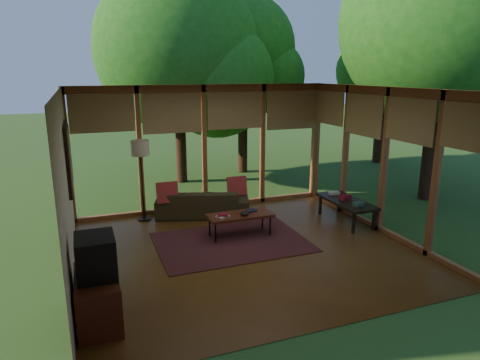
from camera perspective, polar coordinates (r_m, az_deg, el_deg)
name	(u,v)px	position (r m, az deg, el deg)	size (l,w,h in m)	color
floor	(246,250)	(7.42, 0.86, -9.29)	(5.50, 5.50, 0.00)	brown
ceiling	(247,89)	(6.80, 0.94, 12.03)	(5.50, 5.50, 0.00)	silver
wall_left	(66,189)	(6.53, -22.17, -1.14)	(0.04, 5.00, 2.70)	silver
wall_front	(330,222)	(4.85, 11.86, -5.56)	(5.50, 0.04, 2.70)	silver
window_wall_back	(204,148)	(9.31, -4.77, 4.25)	(5.50, 0.12, 2.70)	#9C5A30
window_wall_right	(384,161)	(8.38, 18.70, 2.40)	(0.12, 5.00, 2.70)	#9C5A30
exterior_lawn	(358,147)	(18.01, 15.42, 4.29)	(40.00, 40.00, 0.00)	#2D541F
tree_nw	(177,50)	(11.67, -8.37, 16.83)	(4.25, 4.25, 5.64)	#341D13
tree_ne	(242,48)	(12.78, 0.27, 17.15)	(3.03, 3.03, 5.13)	#341D13
tree_se	(440,23)	(10.80, 25.06, 18.46)	(4.32, 4.32, 6.15)	#341D13
tree_far	(378,70)	(14.69, 17.94, 13.72)	(2.64, 2.64, 4.32)	#341D13
rug	(231,242)	(7.72, -1.16, -8.26)	(2.64, 1.87, 0.01)	maroon
sofa	(203,203)	(9.04, -5.00, -3.04)	(1.93, 0.75, 0.56)	#3B341D
pillow_left	(167,193)	(8.75, -9.69, -1.69)	(0.42, 0.14, 0.42)	maroon
pillow_right	(237,186)	(9.13, -0.42, -0.84)	(0.40, 0.13, 0.40)	maroon
ct_book_lower	(223,216)	(7.70, -2.32, -4.87)	(0.21, 0.16, 0.03)	beige
ct_book_upper	(223,215)	(7.69, -2.32, -4.66)	(0.19, 0.14, 0.03)	maroon
ct_book_side	(251,211)	(8.01, 1.47, -4.10)	(0.19, 0.14, 0.03)	#161B32
ct_bowl	(244,214)	(7.78, 0.60, -4.50)	(0.16, 0.16, 0.07)	black
media_cabinet	(98,298)	(5.64, -18.43, -14.75)	(0.50, 1.00, 0.60)	#5B2719
television	(96,256)	(5.40, -18.67, -9.61)	(0.45, 0.55, 0.50)	black
console_book_a	(359,204)	(8.53, 15.53, -3.11)	(0.20, 0.15, 0.07)	#315647
console_book_b	(345,197)	(8.88, 13.84, -2.25)	(0.21, 0.15, 0.09)	maroon
console_book_c	(334,193)	(9.20, 12.44, -1.70)	(0.21, 0.15, 0.06)	beige
floor_lamp	(140,153)	(8.70, -13.15, 3.58)	(0.36, 0.36, 1.65)	black
coffee_table	(240,216)	(7.87, 0.00, -4.81)	(1.20, 0.50, 0.43)	#5B2719
side_console	(346,202)	(8.87, 13.99, -2.90)	(0.60, 1.40, 0.46)	black
wall_painting	(69,157)	(7.85, -21.88, 2.86)	(0.06, 1.35, 1.15)	black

